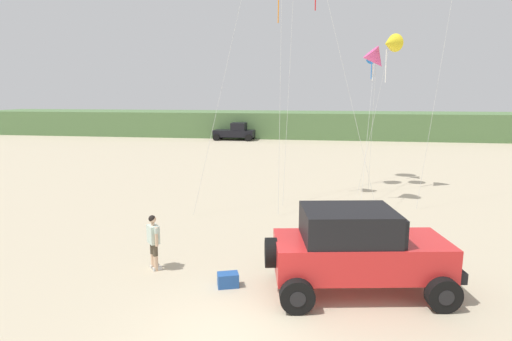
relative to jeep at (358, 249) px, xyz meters
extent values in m
plane|color=#C1B293|center=(-2.76, -2.45, -1.20)|extent=(220.00, 220.00, 0.00)
cube|color=#567A47|center=(-0.46, 41.67, 0.30)|extent=(90.00, 9.10, 3.00)
cube|color=red|center=(0.07, 0.01, -0.19)|extent=(4.66, 2.59, 0.90)
cube|color=red|center=(1.69, 0.30, 0.18)|extent=(1.38, 1.86, 0.12)
cube|color=black|center=(-0.28, -0.05, 0.66)|extent=(2.58, 2.14, 0.80)
cube|color=black|center=(0.91, 0.16, 0.62)|extent=(0.39, 1.66, 0.72)
cube|color=black|center=(2.31, 0.42, -0.46)|extent=(0.52, 1.81, 0.28)
cylinder|color=black|center=(-2.21, -0.40, -0.09)|extent=(0.43, 0.81, 0.77)
cylinder|color=black|center=(1.61, 1.34, -0.78)|extent=(0.88, 0.44, 0.84)
cylinder|color=black|center=(1.61, 1.34, -0.78)|extent=(0.43, 0.38, 0.38)
cylinder|color=black|center=(1.97, -0.69, -0.78)|extent=(0.88, 0.44, 0.84)
cylinder|color=black|center=(1.97, -0.69, -0.78)|extent=(0.43, 0.38, 0.38)
cylinder|color=black|center=(-1.84, 0.72, -0.78)|extent=(0.88, 0.44, 0.84)
cylinder|color=black|center=(-1.84, 0.72, -0.78)|extent=(0.43, 0.38, 0.38)
cylinder|color=black|center=(-1.47, -1.31, -0.78)|extent=(0.88, 0.44, 0.84)
cylinder|color=black|center=(-1.47, -1.31, -0.78)|extent=(0.43, 0.38, 0.38)
cylinder|color=#DBB28E|center=(-5.88, 0.63, -0.95)|extent=(0.14, 0.14, 0.49)
cylinder|color=#4C4233|center=(-5.88, 0.63, -0.56)|extent=(0.15, 0.15, 0.36)
cube|color=silver|center=(-5.85, 0.65, -1.15)|extent=(0.26, 0.26, 0.10)
cylinder|color=#DBB28E|center=(-5.73, 0.47, -0.95)|extent=(0.14, 0.14, 0.49)
cylinder|color=#4C4233|center=(-5.73, 0.47, -0.56)|extent=(0.15, 0.15, 0.36)
cube|color=silver|center=(-5.70, 0.49, -1.15)|extent=(0.26, 0.26, 0.10)
cube|color=silver|center=(-5.81, 0.55, -0.11)|extent=(0.46, 0.47, 0.54)
cylinder|color=#DBB28E|center=(-5.98, 0.73, -0.12)|extent=(0.09, 0.09, 0.56)
cylinder|color=silver|center=(-5.98, 0.73, 0.07)|extent=(0.11, 0.11, 0.16)
cylinder|color=#DBB28E|center=(-5.63, 0.36, -0.12)|extent=(0.09, 0.09, 0.56)
cylinder|color=silver|center=(-5.63, 0.36, 0.07)|extent=(0.11, 0.11, 0.16)
cylinder|color=#DBB28E|center=(-5.81, 0.55, 0.20)|extent=(0.10, 0.10, 0.08)
sphere|color=#DBB28E|center=(-5.81, 0.55, 0.34)|extent=(0.21, 0.21, 0.21)
sphere|color=black|center=(-5.82, 0.54, 0.36)|extent=(0.21, 0.21, 0.21)
cube|color=#23519E|center=(-3.40, -0.22, -1.01)|extent=(0.65, 0.53, 0.38)
cube|color=black|center=(-10.89, 35.93, -0.44)|extent=(4.61, 1.93, 0.76)
cube|color=black|center=(-10.34, 35.93, 0.36)|extent=(1.61, 1.81, 0.84)
cylinder|color=black|center=(-9.03, 36.97, -0.82)|extent=(0.76, 0.27, 0.76)
cylinder|color=black|center=(-9.05, 34.87, -0.82)|extent=(0.76, 0.27, 0.76)
cylinder|color=black|center=(-12.73, 36.99, -0.82)|extent=(0.76, 0.27, 0.76)
cylinder|color=black|center=(-12.75, 34.89, -0.82)|extent=(0.76, 0.27, 0.76)
cone|color=yellow|center=(2.31, 12.32, 6.49)|extent=(1.52, 1.56, 1.34)
cylinder|color=white|center=(2.16, 12.32, 5.36)|extent=(0.05, 0.28, 1.68)
cylinder|color=silver|center=(1.61, 11.72, 2.67)|extent=(1.41, 1.21, 7.64)
cone|color=blue|center=(1.82, 14.39, 5.94)|extent=(1.12, 1.06, 1.06)
cylinder|color=blue|center=(1.67, 14.39, 5.27)|extent=(0.05, 0.13, 0.96)
cylinder|color=silver|center=(1.33, 11.41, 2.40)|extent=(0.99, 5.96, 7.10)
cylinder|color=silver|center=(0.05, 7.16, 4.00)|extent=(2.68, 2.32, 10.30)
cylinder|color=silver|center=(-5.01, 8.37, 6.51)|extent=(2.63, 4.80, 15.32)
cylinder|color=orange|center=(-3.16, 9.73, 7.95)|extent=(0.05, 0.22, 1.51)
cylinder|color=silver|center=(-2.88, 8.17, 3.91)|extent=(0.27, 3.13, 10.13)
cylinder|color=silver|center=(-2.61, 10.71, 6.79)|extent=(0.20, 5.00, 15.88)
cylinder|color=silver|center=(4.27, 9.83, 5.96)|extent=(1.91, 2.43, 14.22)
cone|color=#E04C93|center=(1.74, 12.97, 5.76)|extent=(1.52, 1.32, 1.58)
cylinder|color=white|center=(1.59, 12.97, 5.05)|extent=(0.05, 0.10, 0.84)
cylinder|color=silver|center=(1.63, 12.40, 2.31)|extent=(0.23, 1.16, 6.92)
camera|label=1|loc=(-1.00, -10.49, 3.92)|focal=29.20mm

